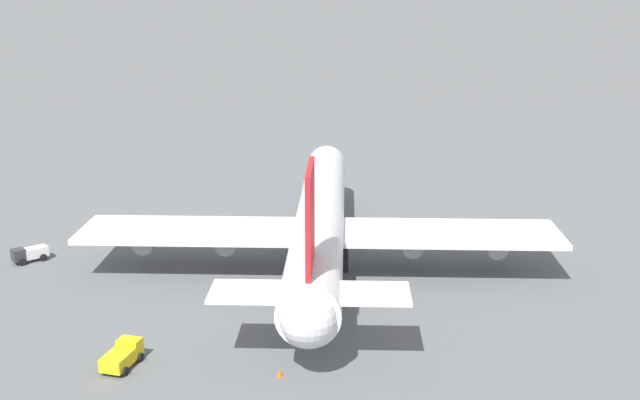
% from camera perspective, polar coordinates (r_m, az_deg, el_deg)
% --- Properties ---
extents(ground_plane, '(282.27, 282.27, 0.00)m').
position_cam_1_polar(ground_plane, '(105.68, -0.00, -4.67)').
color(ground_plane, slate).
extents(cargo_airplane, '(70.57, 62.33, 19.85)m').
position_cam_1_polar(cargo_airplane, '(103.29, -0.01, -1.44)').
color(cargo_airplane, silver).
rests_on(cargo_airplane, ground_plane).
extents(pushback_tractor, '(5.35, 3.58, 2.23)m').
position_cam_1_polar(pushback_tractor, '(80.57, -14.34, -11.02)').
color(pushback_tractor, yellow).
rests_on(pushback_tractor, ground_plane).
extents(cargo_loader, '(4.37, 4.62, 2.13)m').
position_cam_1_polar(cargo_loader, '(113.04, -20.60, -3.71)').
color(cargo_loader, '#333338').
rests_on(cargo_loader, ground_plane).
extents(safety_cone_nose, '(0.41, 0.41, 0.58)m').
position_cam_1_polar(safety_cone_nose, '(135.78, 1.48, 0.07)').
color(safety_cone_nose, orange).
rests_on(safety_cone_nose, ground_plane).
extents(safety_cone_tail, '(0.59, 0.59, 0.84)m').
position_cam_1_polar(safety_cone_tail, '(76.68, -2.99, -12.58)').
color(safety_cone_tail, orange).
rests_on(safety_cone_tail, ground_plane).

